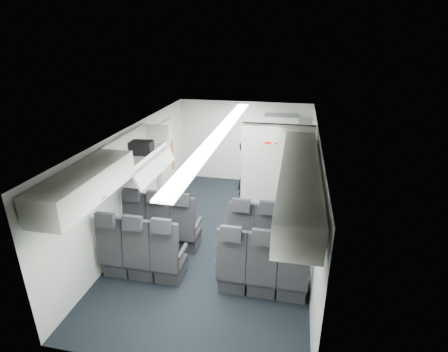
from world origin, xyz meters
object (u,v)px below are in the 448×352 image
at_px(carry_on_bag, 141,148).
at_px(flight_attendant, 247,174).
at_px(boarding_door, 166,160).
at_px(seat_row_mid, 200,264).
at_px(seat_row_front, 213,234).
at_px(galley_unit, 279,152).

bearing_deg(carry_on_bag, flight_attendant, 37.94).
bearing_deg(boarding_door, carry_on_bag, -83.13).
distance_m(seat_row_mid, carry_on_bag, 2.40).
height_order(flight_attendant, carry_on_bag, carry_on_bag).
height_order(seat_row_front, carry_on_bag, carry_on_bag).
bearing_deg(flight_attendant, boarding_door, 96.13).
relative_size(seat_row_front, seat_row_mid, 1.00).
bearing_deg(carry_on_bag, boarding_door, 91.29).
bearing_deg(flight_attendant, seat_row_front, 178.57).
bearing_deg(flight_attendant, carry_on_bag, 140.24).
relative_size(boarding_door, flight_attendant, 1.21).
height_order(boarding_door, flight_attendant, boarding_door).
distance_m(seat_row_front, carry_on_bag, 2.05).
bearing_deg(seat_row_mid, seat_row_front, 90.00).
relative_size(seat_row_front, boarding_door, 1.79).
height_order(seat_row_front, galley_unit, galley_unit).
height_order(boarding_door, carry_on_bag, carry_on_bag).
xyz_separation_m(boarding_door, flight_attendant, (1.93, -0.02, -0.19)).
relative_size(galley_unit, carry_on_bag, 4.74).
bearing_deg(carry_on_bag, seat_row_mid, -48.11).
xyz_separation_m(seat_row_front, boarding_door, (-1.64, 2.09, 0.55)).
relative_size(seat_row_front, galley_unit, 1.75).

